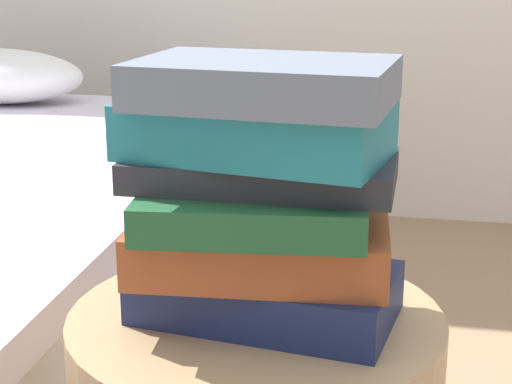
% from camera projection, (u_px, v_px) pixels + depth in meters
% --- Properties ---
extents(book_navy, '(0.30, 0.20, 0.06)m').
position_uv_depth(book_navy, '(267.00, 291.00, 0.94)').
color(book_navy, '#19234C').
rests_on(book_navy, side_table).
extents(book_rust, '(0.29, 0.17, 0.06)m').
position_uv_depth(book_rust, '(260.00, 249.00, 0.91)').
color(book_rust, '#994723').
rests_on(book_rust, book_navy).
extents(book_forest, '(0.26, 0.21, 0.04)m').
position_uv_depth(book_forest, '(253.00, 206.00, 0.90)').
color(book_forest, '#1E512D').
rests_on(book_forest, book_rust).
extents(book_charcoal, '(0.29, 0.15, 0.03)m').
position_uv_depth(book_charcoal, '(262.00, 170.00, 0.90)').
color(book_charcoal, '#28282D').
rests_on(book_charcoal, book_forest).
extents(book_teal, '(0.30, 0.20, 0.06)m').
position_uv_depth(book_teal, '(254.00, 130.00, 0.88)').
color(book_teal, '#1E727F').
rests_on(book_teal, book_charcoal).
extents(book_slate, '(0.28, 0.20, 0.05)m').
position_uv_depth(book_slate, '(264.00, 82.00, 0.86)').
color(book_slate, slate).
rests_on(book_slate, book_teal).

